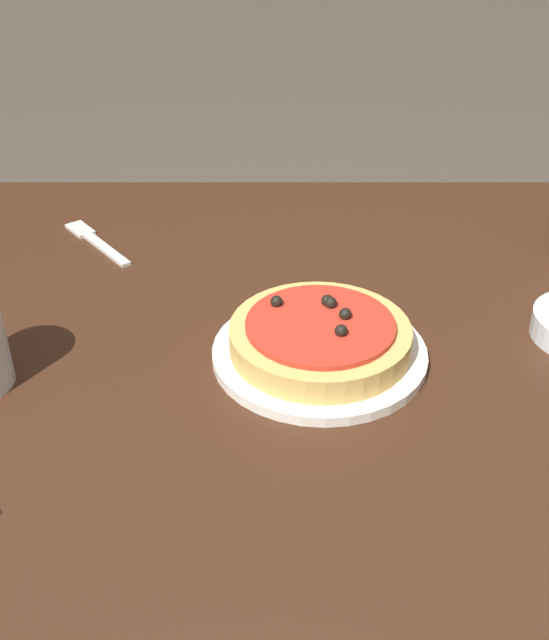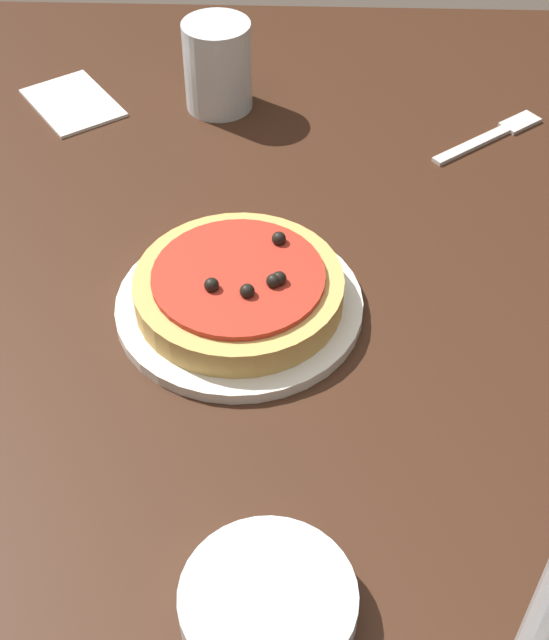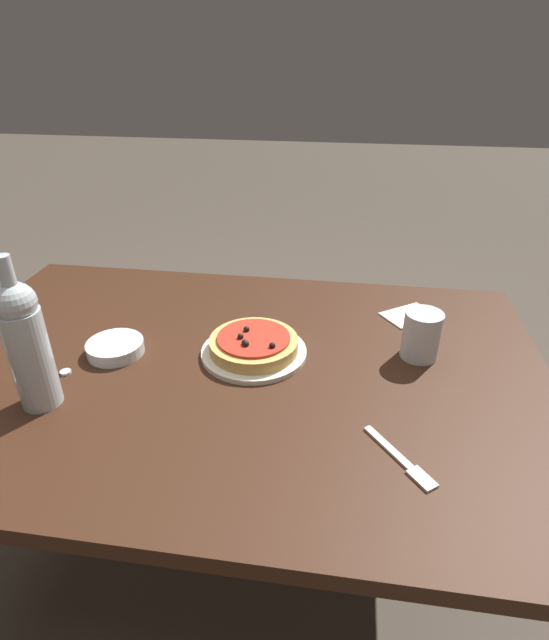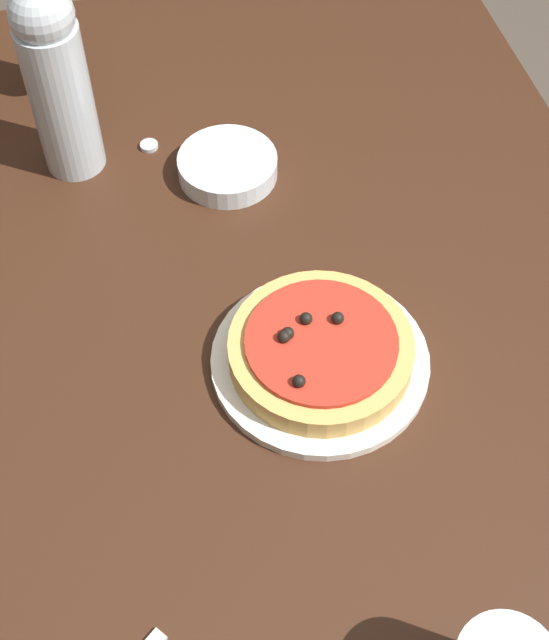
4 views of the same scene
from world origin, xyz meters
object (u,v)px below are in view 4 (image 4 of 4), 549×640
wine_bottle (56,76)px  dinner_plate (320,361)px  pizza (321,349)px  dining_table (268,378)px  side_bowl (228,166)px  bottle_cap (149,146)px  wine_glass (40,24)px

wine_bottle → dinner_plate: bearing=-148.9°
pizza → wine_bottle: size_ratio=0.65×
dining_table → side_bowl: (0.27, -0.01, 0.10)m
bottle_cap → dinner_plate: bearing=-161.0°
wine_glass → side_bowl: 0.32m
side_bowl → bottle_cap: (0.07, 0.09, -0.01)m
wine_glass → bottle_cap: 0.21m
wine_glass → bottle_cap: size_ratio=6.56×
wine_glass → bottle_cap: bearing=-142.5°
dining_table → wine_glass: (0.49, 0.20, 0.19)m
wine_bottle → bottle_cap: bearing=-86.7°
wine_bottle → side_bowl: bearing=-109.8°
bottle_cap → wine_bottle: bearing=93.3°
dinner_plate → side_bowl: bearing=7.4°
pizza → bottle_cap: bearing=18.9°
pizza → wine_bottle: wine_bottle is taller
dinner_plate → bottle_cap: bearing=19.0°
wine_glass → wine_bottle: wine_bottle is taller
wine_bottle → side_bowl: size_ratio=2.42×
dinner_plate → wine_glass: 0.60m
side_bowl → bottle_cap: side_bowl is taller
pizza → wine_glass: bearing=24.6°
dining_table → wine_bottle: (0.34, 0.18, 0.22)m
dining_table → wine_bottle: 0.44m
dinner_plate → wine_glass: size_ratio=1.53×
bottle_cap → pizza: bearing=-161.1°
pizza → bottle_cap: pizza is taller
dinner_plate → pizza: pizza is taller
wine_bottle → bottle_cap: (0.01, -0.10, -0.14)m
wine_glass → bottle_cap: wine_glass is taller
dinner_plate → bottle_cap: dinner_plate is taller
pizza → side_bowl: (0.31, 0.04, -0.01)m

